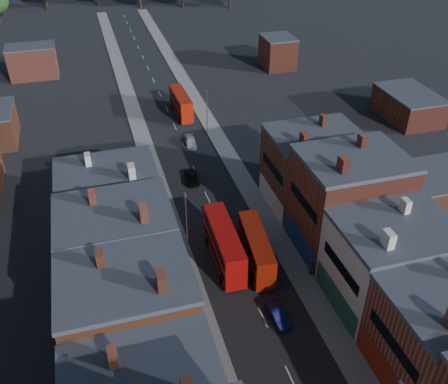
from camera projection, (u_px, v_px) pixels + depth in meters
pavement_west at (152, 169)px, 79.81m from camera, size 3.00×200.00×0.12m
pavement_east at (230, 158)px, 82.81m from camera, size 3.00×200.00×0.12m
lamp_post_2 at (186, 217)px, 61.60m from camera, size 0.25×0.70×8.12m
lamp_post_3 at (207, 109)px, 87.87m from camera, size 0.25×0.70×8.12m
bus_0 at (224, 244)px, 60.36m from camera, size 3.14×11.44×4.91m
bus_1 at (256, 249)px, 60.08m from camera, size 3.37×10.44×4.43m
bus_2 at (181, 103)px, 95.42m from camera, size 2.76×10.21×4.39m
car_1 at (278, 315)px, 53.69m from camera, size 1.68×4.14×1.34m
car_2 at (192, 178)px, 76.64m from camera, size 2.65×4.79×1.27m
car_3 at (191, 142)px, 86.19m from camera, size 2.12×4.36×1.22m
ped_3 at (311, 268)px, 59.21m from camera, size 0.53×1.13×1.91m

